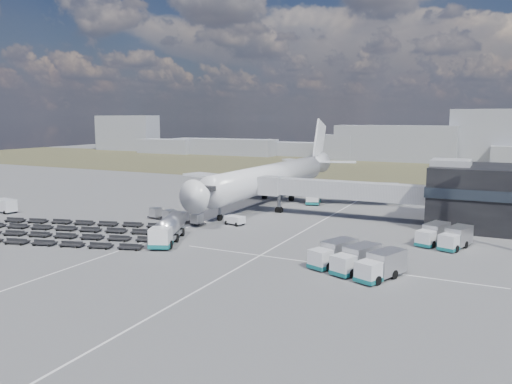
% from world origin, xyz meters
% --- Properties ---
extents(ground, '(420.00, 420.00, 0.00)m').
position_xyz_m(ground, '(0.00, 0.00, 0.00)').
color(ground, '#565659').
rests_on(ground, ground).
extents(grass_strip, '(420.00, 90.00, 0.01)m').
position_xyz_m(grass_strip, '(0.00, 110.00, 0.01)').
color(grass_strip, '#434228').
rests_on(grass_strip, ground).
extents(lane_markings, '(47.12, 110.00, 0.01)m').
position_xyz_m(lane_markings, '(9.77, 3.00, 0.01)').
color(lane_markings, silver).
rests_on(lane_markings, ground).
extents(jet_bridge, '(30.30, 3.80, 7.05)m').
position_xyz_m(jet_bridge, '(15.90, 20.42, 5.05)').
color(jet_bridge, '#939399').
rests_on(jet_bridge, ground).
extents(airliner, '(51.59, 64.53, 17.62)m').
position_xyz_m(airliner, '(0.00, 32.38, 5.29)').
color(airliner, silver).
rests_on(airliner, ground).
extents(skyline, '(307.42, 24.24, 21.21)m').
position_xyz_m(skyline, '(-1.73, 150.81, 7.35)').
color(skyline, gray).
rests_on(skyline, ground).
extents(fuel_tanker, '(6.85, 11.44, 3.62)m').
position_xyz_m(fuel_tanker, '(0.91, -7.22, 1.81)').
color(fuel_tanker, silver).
rests_on(fuel_tanker, ground).
extents(pushback_tug, '(3.64, 2.58, 1.48)m').
position_xyz_m(pushback_tug, '(4.00, 7.11, 0.74)').
color(pushback_tug, silver).
rests_on(pushback_tug, ground).
extents(utility_van, '(5.13, 2.97, 2.53)m').
position_xyz_m(utility_van, '(-40.10, -2.39, 1.27)').
color(utility_van, silver).
rests_on(utility_van, ground).
extents(catering_truck, '(4.22, 7.00, 3.00)m').
position_xyz_m(catering_truck, '(8.60, 33.04, 1.54)').
color(catering_truck, silver).
rests_on(catering_truck, ground).
extents(service_trucks_near, '(11.01, 9.76, 2.77)m').
position_xyz_m(service_trucks_near, '(28.96, -9.32, 1.51)').
color(service_trucks_near, silver).
rests_on(service_trucks_near, ground).
extents(service_trucks_far, '(7.28, 7.98, 2.66)m').
position_xyz_m(service_trucks_far, '(36.82, 7.62, 1.45)').
color(service_trucks_far, silver).
rests_on(service_trucks_far, ground).
extents(uld_row, '(12.49, 3.47, 1.72)m').
position_xyz_m(uld_row, '(-6.25, 4.73, 1.03)').
color(uld_row, black).
rests_on(uld_row, ground).
extents(baggage_dollies, '(34.96, 23.19, 0.77)m').
position_xyz_m(baggage_dollies, '(-17.29, -10.90, 0.38)').
color(baggage_dollies, black).
rests_on(baggage_dollies, ground).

